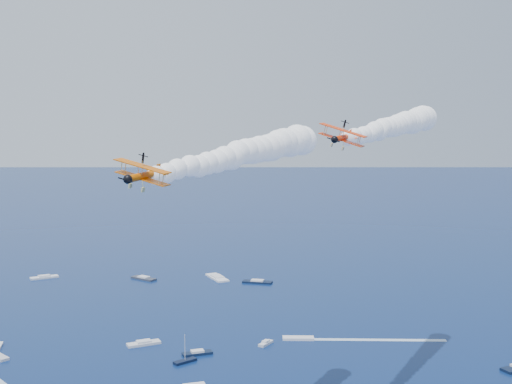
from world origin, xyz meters
name	(u,v)px	position (x,y,z in m)	size (l,w,h in m)	color
biplane_lead	(342,138)	(15.83, 19.55, 59.08)	(7.88, 8.84, 5.32)	#FF3805
biplane_trail	(144,176)	(-21.86, 2.49, 54.31)	(7.76, 8.70, 5.24)	#E15F04
smoke_trail_lead	(392,126)	(36.26, 38.26, 61.17)	(42.64, 39.58, 10.39)	white
smoke_trail_trail	(243,154)	(-2.09, 21.90, 56.40)	(41.46, 40.82, 10.39)	white
spectator_boats	(110,321)	(-18.27, 115.93, 0.35)	(225.81, 169.70, 0.70)	black
boat_wakes	(321,353)	(34.09, 70.56, 0.03)	(183.36, 61.09, 0.04)	white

